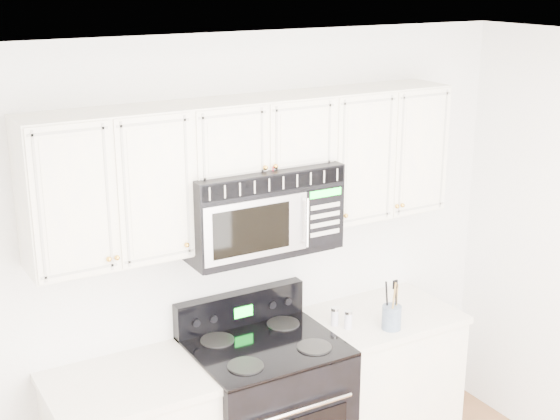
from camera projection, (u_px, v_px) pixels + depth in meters
room at (446, 401)px, 3.04m from camera, size 3.51×3.51×2.61m
base_cabinet_right at (380, 385)px, 4.87m from camera, size 0.86×0.65×0.92m
range at (265, 415)px, 4.44m from camera, size 0.81×0.73×1.13m
upper_cabinets at (253, 161)px, 4.16m from camera, size 2.44×0.37×0.75m
microwave at (257, 208)px, 4.19m from camera, size 0.85×0.47×0.47m
utensil_crock at (392, 317)px, 4.49m from camera, size 0.11×0.11×0.30m
shaker_salt at (335, 316)px, 4.54m from camera, size 0.05×0.05×0.11m
shaker_pepper at (348, 320)px, 4.50m from camera, size 0.05×0.05×0.11m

